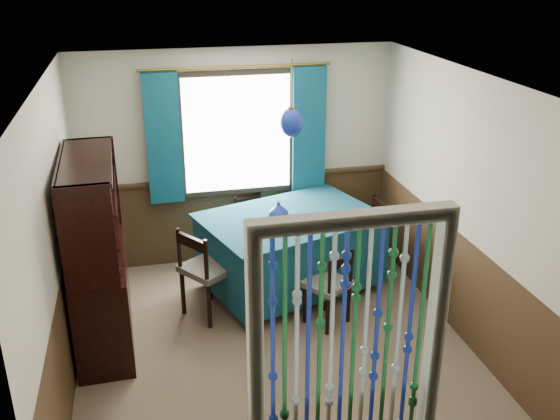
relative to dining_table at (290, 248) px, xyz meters
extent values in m
plane|color=brown|center=(-0.41, -1.08, -0.49)|extent=(4.00, 4.00, 0.00)
plane|color=silver|center=(-0.41, -1.08, 2.01)|extent=(4.00, 4.00, 0.00)
plane|color=#BFB59C|center=(-0.41, 0.92, 0.76)|extent=(3.60, 0.00, 3.60)
plane|color=#BFB59C|center=(-0.41, -3.08, 0.76)|extent=(3.60, 0.00, 3.60)
plane|color=#BFB59C|center=(-2.21, -1.08, 0.76)|extent=(0.00, 4.00, 4.00)
plane|color=#BFB59C|center=(1.39, -1.08, 0.76)|extent=(0.00, 4.00, 4.00)
plane|color=#3E2A17|center=(-0.41, 0.91, 0.01)|extent=(3.60, 0.00, 3.60)
plane|color=#3E2A17|center=(-2.19, -1.08, 0.01)|extent=(0.00, 4.00, 4.00)
plane|color=#3E2A17|center=(1.38, -1.08, 0.01)|extent=(0.00, 4.00, 4.00)
cube|color=black|center=(-0.41, 0.87, 1.06)|extent=(1.32, 0.12, 1.42)
cube|color=#104355|center=(0.00, 0.00, -0.02)|extent=(2.01, 1.65, 0.72)
cube|color=#104355|center=(0.00, 0.00, 0.36)|extent=(2.09, 1.73, 0.03)
cylinder|color=black|center=(-0.56, -0.66, -0.42)|extent=(0.07, 0.07, 0.14)
cylinder|color=black|center=(0.84, -0.21, -0.42)|extent=(0.07, 0.07, 0.14)
cylinder|color=black|center=(-0.84, 0.21, -0.42)|extent=(0.07, 0.07, 0.14)
cylinder|color=black|center=(0.56, 0.66, -0.42)|extent=(0.07, 0.07, 0.14)
cylinder|color=black|center=(0.14, -0.94, -0.29)|extent=(0.04, 0.04, 0.41)
cylinder|color=black|center=(0.41, -0.77, -0.29)|extent=(0.04, 0.04, 0.41)
cylinder|color=black|center=(-0.02, -0.69, -0.29)|extent=(0.04, 0.04, 0.41)
cylinder|color=black|center=(0.25, -0.52, -0.29)|extent=(0.04, 0.04, 0.41)
cube|color=#5B5549|center=(0.19, -0.73, -0.06)|extent=(0.54, 0.54, 0.05)
cube|color=black|center=(0.28, -0.86, 0.24)|extent=(0.31, 0.22, 0.09)
cylinder|color=black|center=(0.14, -0.95, 0.11)|extent=(0.04, 0.04, 0.40)
cylinder|color=black|center=(0.41, -0.78, 0.11)|extent=(0.04, 0.04, 0.40)
cylinder|color=black|center=(-0.16, 0.88, -0.28)|extent=(0.04, 0.04, 0.42)
cylinder|color=black|center=(-0.46, 0.76, -0.28)|extent=(0.04, 0.04, 0.42)
cylinder|color=black|center=(-0.04, 0.60, -0.28)|extent=(0.04, 0.04, 0.42)
cylinder|color=black|center=(-0.34, 0.47, -0.28)|extent=(0.04, 0.04, 0.42)
cube|color=#5B5549|center=(-0.25, 0.68, -0.05)|extent=(0.53, 0.52, 0.06)
cube|color=black|center=(-0.31, 0.83, 0.26)|extent=(0.34, 0.17, 0.09)
cylinder|color=black|center=(-0.16, 0.89, 0.13)|extent=(0.04, 0.04, 0.41)
cylinder|color=black|center=(-0.46, 0.77, 0.13)|extent=(0.04, 0.04, 0.41)
cylinder|color=black|center=(-1.18, -0.25, -0.25)|extent=(0.05, 0.05, 0.48)
cylinder|color=black|center=(-0.96, -0.57, -0.25)|extent=(0.05, 0.05, 0.48)
cylinder|color=black|center=(-0.88, -0.03, -0.25)|extent=(0.05, 0.05, 0.48)
cylinder|color=black|center=(-0.65, -0.35, -0.25)|extent=(0.05, 0.05, 0.48)
cube|color=#5B5549|center=(-0.92, -0.30, 0.02)|extent=(0.64, 0.65, 0.06)
cube|color=black|center=(-1.08, -0.41, 0.38)|extent=(0.27, 0.36, 0.11)
cylinder|color=black|center=(-1.19, -0.25, 0.23)|extent=(0.04, 0.04, 0.47)
cylinder|color=black|center=(-0.96, -0.57, 0.23)|extent=(0.04, 0.04, 0.47)
cylinder|color=black|center=(1.12, 0.17, -0.28)|extent=(0.04, 0.04, 0.42)
cylinder|color=black|center=(1.12, 0.50, -0.28)|extent=(0.04, 0.04, 0.42)
cylinder|color=black|center=(0.81, 0.17, -0.28)|extent=(0.04, 0.04, 0.42)
cylinder|color=black|center=(0.81, 0.50, -0.28)|extent=(0.04, 0.04, 0.42)
cube|color=#5B5549|center=(0.96, 0.33, -0.04)|extent=(0.39, 0.41, 0.06)
cube|color=black|center=(1.13, 0.33, 0.26)|extent=(0.04, 0.35, 0.09)
cylinder|color=black|center=(1.13, 0.17, 0.13)|extent=(0.04, 0.04, 0.41)
cylinder|color=black|center=(1.13, 0.50, 0.13)|extent=(0.04, 0.04, 0.41)
cube|color=black|center=(-1.94, -0.54, -0.04)|extent=(0.52, 1.40, 0.90)
cube|color=black|center=(-1.94, -1.20, 0.86)|extent=(0.43, 0.06, 0.90)
cube|color=black|center=(-1.94, 0.12, 0.86)|extent=(0.43, 0.06, 0.90)
cube|color=black|center=(-1.94, -0.54, 1.29)|extent=(0.47, 1.39, 0.04)
cube|color=black|center=(-2.16, -0.54, 0.86)|extent=(0.07, 1.36, 0.90)
cube|color=black|center=(-1.91, -0.54, 0.73)|extent=(0.42, 1.31, 0.02)
cube|color=black|center=(-1.91, -0.54, 1.03)|extent=(0.42, 1.31, 0.02)
cylinder|color=olive|center=(0.00, 0.00, 1.69)|extent=(0.01, 0.01, 0.62)
ellipsoid|color=navy|center=(0.00, 0.00, 1.38)|extent=(0.23, 0.23, 0.29)
cylinder|color=olive|center=(0.00, 0.00, 1.53)|extent=(0.07, 0.07, 0.03)
imported|color=navy|center=(-0.15, -0.08, 0.47)|extent=(0.19, 0.19, 0.19)
imported|color=beige|center=(-1.89, -0.80, 0.77)|extent=(0.27, 0.27, 0.05)
imported|color=beige|center=(-1.89, -0.17, 0.49)|extent=(0.19, 0.19, 0.17)
camera|label=1|loc=(-1.46, -5.85, 2.94)|focal=40.00mm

